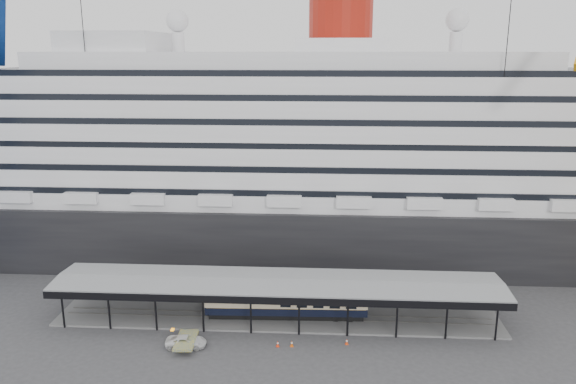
% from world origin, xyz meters
% --- Properties ---
extents(ground, '(200.00, 200.00, 0.00)m').
position_xyz_m(ground, '(0.00, 0.00, 0.00)').
color(ground, '#373739').
rests_on(ground, ground).
extents(cruise_ship, '(130.00, 30.00, 43.90)m').
position_xyz_m(cruise_ship, '(0.05, 32.00, 18.35)').
color(cruise_ship, black).
rests_on(cruise_ship, ground).
extents(platform_canopy, '(56.00, 9.18, 5.30)m').
position_xyz_m(platform_canopy, '(0.00, 5.00, 2.36)').
color(platform_canopy, slate).
rests_on(platform_canopy, ground).
extents(port_truck, '(4.76, 2.38, 1.29)m').
position_xyz_m(port_truck, '(-9.94, -2.76, 0.65)').
color(port_truck, silver).
rests_on(port_truck, ground).
extents(pullman_carriage, '(20.39, 3.22, 19.95)m').
position_xyz_m(pullman_carriage, '(1.10, 5.00, 2.44)').
color(pullman_carriage, black).
rests_on(pullman_carriage, ground).
extents(traffic_cone_left, '(0.47, 0.47, 0.71)m').
position_xyz_m(traffic_cone_left, '(0.56, -2.10, 0.35)').
color(traffic_cone_left, '#FA340D').
rests_on(traffic_cone_left, ground).
extents(traffic_cone_mid, '(0.45, 0.45, 0.75)m').
position_xyz_m(traffic_cone_mid, '(2.18, -1.98, 0.37)').
color(traffic_cone_mid, '#DC530C').
rests_on(traffic_cone_mid, ground).
extents(traffic_cone_right, '(0.44, 0.44, 0.71)m').
position_xyz_m(traffic_cone_right, '(8.53, -1.12, 0.35)').
color(traffic_cone_right, '#F6420D').
rests_on(traffic_cone_right, ground).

